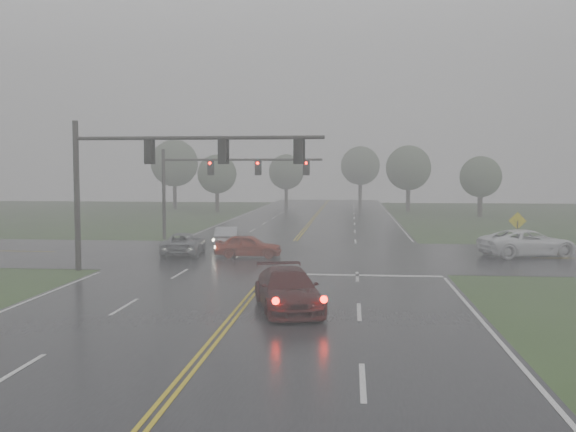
# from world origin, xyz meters

# --- Properties ---
(ground) EXTENTS (180.00, 180.00, 0.00)m
(ground) POSITION_xyz_m (0.00, 0.00, 0.00)
(ground) COLOR #2A421C
(ground) RESTS_ON ground
(main_road) EXTENTS (18.00, 160.00, 0.02)m
(main_road) POSITION_xyz_m (0.00, 20.00, 0.00)
(main_road) COLOR black
(main_road) RESTS_ON ground
(cross_street) EXTENTS (120.00, 14.00, 0.02)m
(cross_street) POSITION_xyz_m (0.00, 22.00, 0.00)
(cross_street) COLOR black
(cross_street) RESTS_ON ground
(stop_bar) EXTENTS (8.50, 0.50, 0.01)m
(stop_bar) POSITION_xyz_m (4.50, 14.40, 0.00)
(stop_bar) COLOR silver
(stop_bar) RESTS_ON ground
(sedan_maroon) EXTENTS (3.43, 5.65, 1.53)m
(sedan_maroon) POSITION_xyz_m (1.83, 6.07, 0.00)
(sedan_maroon) COLOR #360909
(sedan_maroon) RESTS_ON ground
(sedan_red) EXTENTS (4.10, 1.73, 1.38)m
(sedan_red) POSITION_xyz_m (-2.04, 20.68, 0.00)
(sedan_red) COLOR #9A1F0E
(sedan_red) RESTS_ON ground
(sedan_silver) EXTENTS (2.01, 4.45, 1.42)m
(sedan_silver) POSITION_xyz_m (-4.34, 25.76, 0.00)
(sedan_silver) COLOR #A9ABB0
(sedan_silver) RESTS_ON ground
(car_grey) EXTENTS (2.75, 5.16, 1.38)m
(car_grey) POSITION_xyz_m (-6.25, 21.41, 0.00)
(car_grey) COLOR slate
(car_grey) RESTS_ON ground
(pickup_white) EXTENTS (6.44, 4.35, 1.64)m
(pickup_white) POSITION_xyz_m (15.02, 22.78, 0.00)
(pickup_white) COLOR white
(pickup_white) RESTS_ON ground
(signal_gantry_near) EXTENTS (13.18, 0.34, 7.87)m
(signal_gantry_near) POSITION_xyz_m (-6.21, 14.77, 5.50)
(signal_gantry_near) COLOR black
(signal_gantry_near) RESTS_ON ground
(signal_gantry_far) EXTENTS (12.33, 0.35, 6.93)m
(signal_gantry_far) POSITION_xyz_m (-6.40, 30.45, 4.87)
(signal_gantry_far) COLOR black
(signal_gantry_far) RESTS_ON ground
(sign_diamond_east) EXTENTS (1.11, 0.11, 2.67)m
(sign_diamond_east) POSITION_xyz_m (14.65, 23.97, 1.80)
(sign_diamond_east) COLOR black
(sign_diamond_east) RESTS_ON ground
(tree_nw_a) EXTENTS (5.04, 5.04, 7.40)m
(tree_nw_a) POSITION_xyz_m (-13.04, 63.47, 4.86)
(tree_nw_a) COLOR #30271F
(tree_nw_a) RESTS_ON ground
(tree_ne_a) EXTENTS (5.86, 5.86, 8.61)m
(tree_ne_a) POSITION_xyz_m (11.53, 66.96, 5.66)
(tree_ne_a) COLOR #30271F
(tree_ne_a) RESTS_ON ground
(tree_n_mid) EXTENTS (5.31, 5.31, 7.80)m
(tree_n_mid) POSITION_xyz_m (-5.64, 78.50, 5.12)
(tree_n_mid) COLOR #30271F
(tree_n_mid) RESTS_ON ground
(tree_e_near) EXTENTS (4.76, 4.76, 6.99)m
(tree_e_near) POSITION_xyz_m (18.93, 57.91, 4.58)
(tree_e_near) COLOR #30271F
(tree_e_near) RESTS_ON ground
(tree_nw_b) EXTENTS (6.58, 6.58, 9.67)m
(tree_nw_b) POSITION_xyz_m (-20.59, 70.46, 6.36)
(tree_nw_b) COLOR #30271F
(tree_nw_b) RESTS_ON ground
(tree_n_far) EXTENTS (6.35, 6.35, 9.33)m
(tree_n_far) POSITION_xyz_m (5.57, 87.69, 6.13)
(tree_n_far) COLOR #30271F
(tree_n_far) RESTS_ON ground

